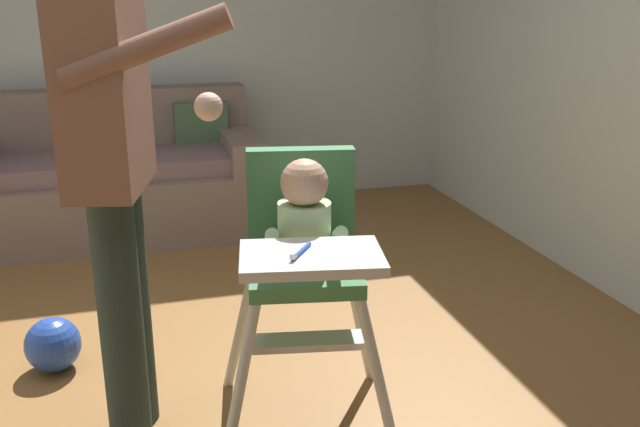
{
  "coord_description": "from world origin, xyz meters",
  "views": [
    {
      "loc": [
        -0.04,
        -2.19,
        1.45
      ],
      "look_at": [
        0.51,
        -0.24,
        0.8
      ],
      "focal_mm": 38.95,
      "sensor_mm": 36.0,
      "label": 1
    }
  ],
  "objects_px": {
    "toy_ball": "(53,345)",
    "couch": "(114,180)",
    "high_chair": "(304,244)",
    "adult_standing": "(114,170)"
  },
  "relations": [
    {
      "from": "couch",
      "to": "high_chair",
      "type": "distance_m",
      "value": 2.43
    },
    {
      "from": "couch",
      "to": "high_chair",
      "type": "height_order",
      "value": "high_chair"
    },
    {
      "from": "high_chair",
      "to": "toy_ball",
      "type": "height_order",
      "value": "high_chair"
    },
    {
      "from": "adult_standing",
      "to": "toy_ball",
      "type": "bearing_deg",
      "value": 134.66
    },
    {
      "from": "couch",
      "to": "high_chair",
      "type": "xyz_separation_m",
      "value": [
        0.63,
        -2.33,
        0.34
      ]
    },
    {
      "from": "toy_ball",
      "to": "couch",
      "type": "bearing_deg",
      "value": 81.64
    },
    {
      "from": "high_chair",
      "to": "adult_standing",
      "type": "distance_m",
      "value": 0.64
    },
    {
      "from": "adult_standing",
      "to": "toy_ball",
      "type": "xyz_separation_m",
      "value": [
        -0.31,
        0.5,
        -0.81
      ]
    },
    {
      "from": "couch",
      "to": "toy_ball",
      "type": "xyz_separation_m",
      "value": [
        -0.25,
        -1.7,
        -0.22
      ]
    },
    {
      "from": "couch",
      "to": "toy_ball",
      "type": "bearing_deg",
      "value": -8.36
    }
  ]
}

